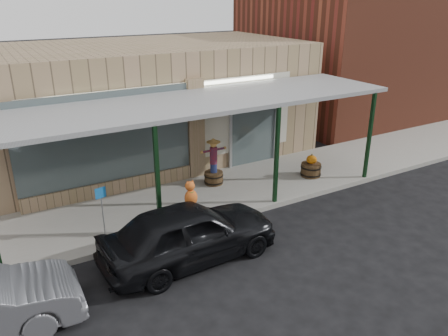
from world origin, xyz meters
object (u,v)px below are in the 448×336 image
barrel_pumpkin (311,168)px  handicap_sign (102,205)px  barrel_scarecrow (214,168)px  parked_sedan (190,233)px

barrel_pumpkin → handicap_sign: handicap_sign is taller
barrel_scarecrow → parked_sedan: barrel_scarecrow is taller
barrel_scarecrow → parked_sedan: bearing=-137.7°
parked_sedan → barrel_pumpkin: bearing=-70.5°
parked_sedan → barrel_scarecrow: bearing=-38.9°
handicap_sign → parked_sedan: bearing=-60.7°
barrel_pumpkin → handicap_sign: size_ratio=0.59×
barrel_pumpkin → handicap_sign: (-7.09, -0.44, 0.58)m
barrel_scarecrow → barrel_pumpkin: 3.31m
barrel_scarecrow → handicap_sign: (-3.96, -1.51, 0.34)m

